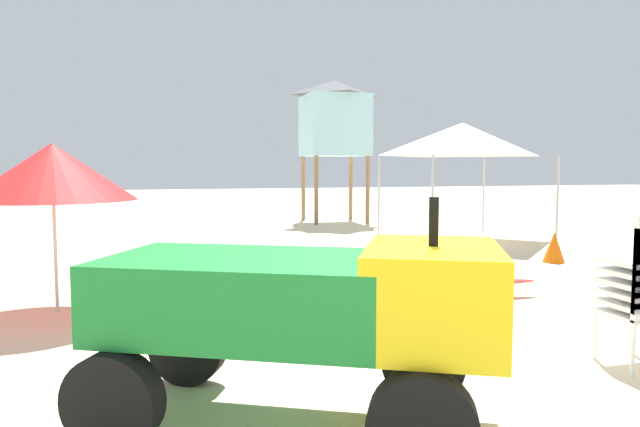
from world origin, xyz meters
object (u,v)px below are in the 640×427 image
at_px(popup_canopy, 463,139).
at_px(traffic_cone_far, 554,247).
at_px(utility_cart, 305,307).
at_px(surfboard_pile, 441,291).
at_px(lifeguard_tower, 335,118).
at_px(traffic_cone_near, 387,254).
at_px(cooler_box, 265,304).
at_px(beach_umbrella_left, 52,172).

bearing_deg(popup_canopy, traffic_cone_far, -90.27).
distance_m(utility_cart, surfboard_pile, 3.91).
height_order(lifeguard_tower, traffic_cone_far, lifeguard_tower).
height_order(lifeguard_tower, traffic_cone_near, lifeguard_tower).
height_order(surfboard_pile, cooler_box, cooler_box).
relative_size(traffic_cone_far, cooler_box, 0.99).
xyz_separation_m(surfboard_pile, beach_umbrella_left, (-4.56, 0.69, 1.50)).
relative_size(lifeguard_tower, beach_umbrella_left, 2.18).
bearing_deg(traffic_cone_far, beach_umbrella_left, -169.75).
bearing_deg(cooler_box, surfboard_pile, 10.09).
distance_m(utility_cart, lifeguard_tower, 14.02).
distance_m(lifeguard_tower, traffic_cone_far, 8.76).
bearing_deg(utility_cart, traffic_cone_far, 41.17).
relative_size(surfboard_pile, cooler_box, 4.70).
distance_m(lifeguard_tower, beach_umbrella_left, 11.51).
bearing_deg(traffic_cone_far, traffic_cone_near, 175.91).
relative_size(utility_cart, popup_canopy, 0.95).
bearing_deg(utility_cart, beach_umbrella_left, 119.65).
distance_m(beach_umbrella_left, traffic_cone_far, 8.06).
relative_size(utility_cart, lifeguard_tower, 0.66).
bearing_deg(lifeguard_tower, cooler_box, -110.68).
height_order(lifeguard_tower, cooler_box, lifeguard_tower).
relative_size(popup_canopy, traffic_cone_far, 5.49).
relative_size(popup_canopy, traffic_cone_near, 6.24).
bearing_deg(surfboard_pile, lifeguard_tower, 80.56).
bearing_deg(surfboard_pile, utility_cart, -130.41).
xyz_separation_m(utility_cart, popup_canopy, (5.77, 8.33, 1.51)).
distance_m(beach_umbrella_left, cooler_box, 2.87).
bearing_deg(traffic_cone_near, surfboard_pile, -95.07).
distance_m(utility_cart, cooler_box, 2.59).
relative_size(beach_umbrella_left, cooler_box, 3.57).
height_order(utility_cart, traffic_cone_near, utility_cart).
distance_m(surfboard_pile, cooler_box, 2.35).
distance_m(surfboard_pile, popup_canopy, 6.68).
bearing_deg(popup_canopy, lifeguard_tower, 108.05).
distance_m(popup_canopy, beach_umbrella_left, 9.17).
xyz_separation_m(surfboard_pile, popup_canopy, (3.28, 5.40, 2.17)).
xyz_separation_m(popup_canopy, cooler_box, (-5.59, -5.81, -2.09)).
bearing_deg(traffic_cone_near, utility_cart, -117.22).
height_order(beach_umbrella_left, cooler_box, beach_umbrella_left).
bearing_deg(cooler_box, utility_cart, -94.10).
distance_m(traffic_cone_far, cooler_box, 6.12).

